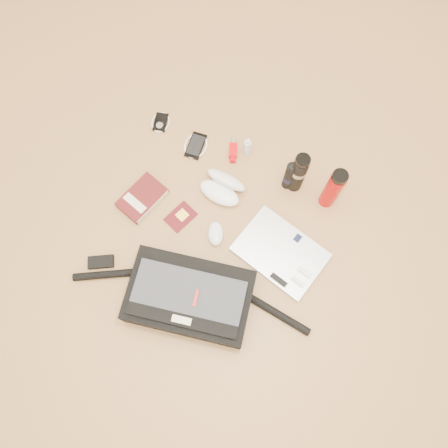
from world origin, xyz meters
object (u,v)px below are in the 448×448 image
object	(u,v)px
messenger_bag	(189,297)
book	(142,198)
laptop	(281,253)
thermos_red	(333,189)
thermos_black	(298,173)

from	to	relation	value
messenger_bag	book	bearing A→B (deg)	129.60
laptop	messenger_bag	bearing A→B (deg)	-114.16
messenger_bag	thermos_red	xyz separation A→B (m)	(0.38, 0.60, 0.06)
thermos_black	thermos_red	world-z (taller)	thermos_red
messenger_bag	book	xyz separation A→B (m)	(-0.35, 0.32, -0.04)
thermos_black	thermos_red	distance (m)	0.15
messenger_bag	thermos_black	size ratio (longest dim) A/B	3.93
laptop	thermos_red	size ratio (longest dim) A/B	1.60
messenger_bag	book	size ratio (longest dim) A/B	4.18
messenger_bag	laptop	distance (m)	0.41
thermos_black	thermos_red	size ratio (longest dim) A/B	0.96
laptop	thermos_red	world-z (taller)	thermos_red
thermos_black	messenger_bag	bearing A→B (deg)	-110.68
messenger_bag	thermos_black	bearing A→B (deg)	61.60
messenger_bag	thermos_black	distance (m)	0.66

